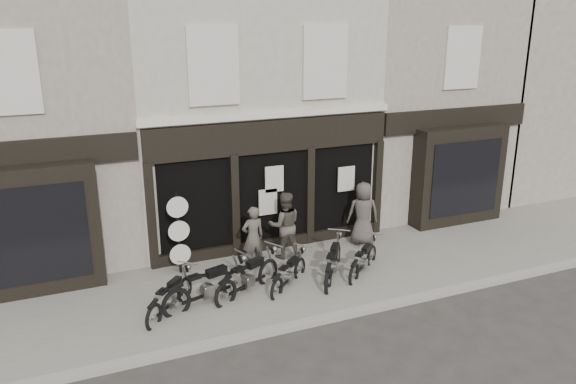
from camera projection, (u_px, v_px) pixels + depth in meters
name	position (u px, v px, depth m)	size (l,w,h in m)	color
ground_plane	(316.00, 294.00, 13.95)	(90.00, 90.00, 0.00)	#2D2B28
pavement	(302.00, 277.00, 14.72)	(30.00, 4.20, 0.12)	slate
kerb	(340.00, 315.00, 12.83)	(30.00, 0.25, 0.13)	gray
central_building	(238.00, 99.00, 17.97)	(7.30, 6.22, 8.34)	#B5AD9B
neighbour_left	(20.00, 113.00, 15.56)	(5.60, 6.73, 8.34)	gray
neighbour_right	(405.00, 91.00, 20.30)	(5.60, 6.73, 8.34)	gray
filler_right	(568.00, 80.00, 23.42)	(11.00, 6.00, 8.20)	gray
motorcycle_0	(170.00, 300.00, 12.88)	(1.51, 1.64, 0.96)	black
motorcycle_1	(208.00, 290.00, 13.22)	(2.29, 1.01, 1.13)	black
motorcycle_2	(248.00, 280.00, 13.76)	(2.06, 1.35, 1.08)	black
motorcycle_3	(289.00, 276.00, 14.11)	(1.57, 1.41, 0.91)	black
motorcycle_4	(333.00, 265.00, 14.57)	(1.55, 1.94, 1.07)	black
motorcycle_5	(363.00, 263.00, 14.87)	(1.63, 1.43, 0.94)	black
man_left	(253.00, 237.00, 14.96)	(0.63, 0.41, 1.72)	#48433B
man_centre	(285.00, 225.00, 15.58)	(0.92, 0.72, 1.90)	#464339
man_right	(363.00, 213.00, 16.57)	(0.92, 0.60, 1.88)	#433C38
advert_sign_post	(179.00, 237.00, 14.57)	(0.56, 0.36, 2.31)	black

